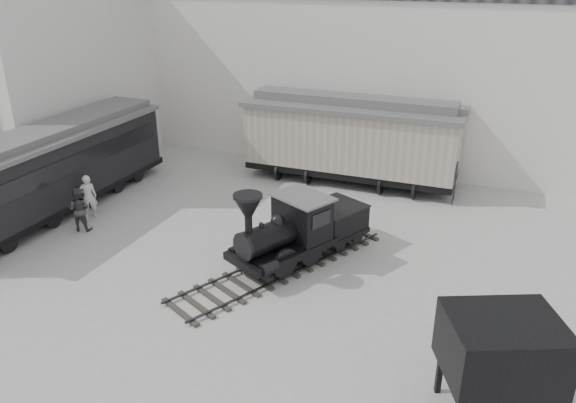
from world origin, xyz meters
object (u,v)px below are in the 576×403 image
at_px(coal_hopper, 500,355).
at_px(visitor_a, 88,197).
at_px(boxcar, 351,138).
at_px(locomotive, 296,233).
at_px(visitor_b, 79,209).
at_px(passenger_coach, 53,169).

bearing_deg(coal_hopper, visitor_a, 137.09).
relative_size(boxcar, coal_hopper, 3.33).
xyz_separation_m(locomotive, visitor_a, (-9.03, 0.27, -0.19)).
xyz_separation_m(boxcar, visitor_b, (-8.14, -8.96, -1.27)).
bearing_deg(boxcar, passenger_coach, -143.10).
xyz_separation_m(locomotive, coal_hopper, (6.73, -5.01, 0.60)).
xyz_separation_m(boxcar, passenger_coach, (-10.23, -7.86, -0.30)).
bearing_deg(passenger_coach, visitor_b, -27.33).
bearing_deg(visitor_b, passenger_coach, -42.92).
xyz_separation_m(passenger_coach, visitor_b, (2.09, -1.10, -0.97)).
bearing_deg(visitor_b, coal_hopper, 149.33).
bearing_deg(visitor_a, locomotive, 136.92).
height_order(passenger_coach, visitor_b, passenger_coach).
relative_size(boxcar, passenger_coach, 0.80).
bearing_deg(visitor_a, coal_hopper, 120.13).
bearing_deg(passenger_coach, locomotive, -1.37).
distance_m(locomotive, coal_hopper, 8.41).
relative_size(visitor_b, coal_hopper, 0.58).
bearing_deg(passenger_coach, coal_hopper, -16.65).
bearing_deg(locomotive, coal_hopper, -10.72).
xyz_separation_m(passenger_coach, coal_hopper, (17.41, -5.33, -0.13)).
xyz_separation_m(visitor_b, coal_hopper, (15.32, -4.24, 0.84)).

